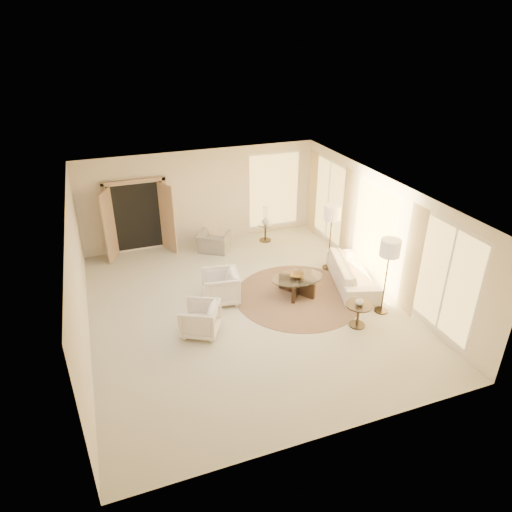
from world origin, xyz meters
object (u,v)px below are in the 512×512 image
object	(u,v)px
floor_lamp_far	(390,251)
side_vase	(265,221)
accent_chair	(214,239)
side_table	(265,231)
end_vase	(360,301)
end_table	(359,311)
floor_lamp_near	(332,215)
bowl	(297,275)
armchair_left	(220,285)
coffee_table	(297,283)
sofa	(353,273)
armchair_right	(200,318)

from	to	relation	value
floor_lamp_far	side_vase	xyz separation A→B (m)	(-1.13, 4.54, -0.89)
accent_chair	side_table	xyz separation A→B (m)	(1.67, 0.16, -0.05)
side_table	end_vase	distance (m)	4.85
end_table	accent_chair	bearing A→B (deg)	112.90
floor_lamp_near	bowl	size ratio (longest dim) A/B	5.28
side_table	floor_lamp_far	world-z (taller)	floor_lamp_far
end_vase	side_table	bearing A→B (deg)	93.67
armchair_left	side_table	distance (m)	3.60
accent_chair	side_vase	xyz separation A→B (m)	(1.67, 0.16, 0.28)
side_table	coffee_table	bearing A→B (deg)	-97.13
sofa	side_vase	xyz separation A→B (m)	(-1.13, 3.22, 0.34)
end_table	end_vase	size ratio (longest dim) A/B	3.12
end_table	side_vase	distance (m)	4.85
side_vase	armchair_left	bearing A→B (deg)	-128.40
bowl	floor_lamp_near	bearing A→B (deg)	33.83
coffee_table	floor_lamp_near	distance (m)	2.07
sofa	coffee_table	size ratio (longest dim) A/B	1.68
armchair_left	end_vase	xyz separation A→B (m)	(2.55, -2.01, 0.21)
coffee_table	end_vase	size ratio (longest dim) A/B	7.19
side_vase	side_table	bearing A→B (deg)	90.00
armchair_left	end_table	world-z (taller)	armchair_left
armchair_left	floor_lamp_far	bearing A→B (deg)	71.81
coffee_table	floor_lamp_near	world-z (taller)	floor_lamp_near
sofa	armchair_right	bearing A→B (deg)	115.41
bowl	side_table	bearing A→B (deg)	82.87
armchair_left	armchair_right	size ratio (longest dim) A/B	1.09
sofa	bowl	xyz separation A→B (m)	(-1.53, 0.06, 0.19)
coffee_table	end_vase	distance (m)	1.85
coffee_table	end_vase	bearing A→B (deg)	-67.18
armchair_right	end_vase	size ratio (longest dim) A/B	4.18
floor_lamp_far	side_vase	world-z (taller)	floor_lamp_far
end_table	bowl	xyz separation A→B (m)	(-0.71, 1.68, 0.14)
sofa	end_table	bearing A→B (deg)	169.13
armchair_left	floor_lamp_near	size ratio (longest dim) A/B	0.47
armchair_left	floor_lamp_far	distance (m)	3.95
sofa	bowl	size ratio (longest dim) A/B	6.48
sofa	floor_lamp_near	distance (m)	1.57
sofa	accent_chair	bearing A→B (deg)	58.45
armchair_right	end_vase	bearing A→B (deg)	101.94
floor_lamp_far	coffee_table	bearing A→B (deg)	137.80
armchair_left	bowl	xyz separation A→B (m)	(1.84, -0.34, 0.09)
accent_chair	end_table	distance (m)	5.08
coffee_table	side_table	bearing A→B (deg)	82.87
armchair_left	armchair_right	xyz separation A→B (m)	(-0.77, -1.08, -0.04)
coffee_table	side_vase	xyz separation A→B (m)	(0.40, 3.16, 0.36)
coffee_table	armchair_left	bearing A→B (deg)	169.57
coffee_table	side_table	size ratio (longest dim) A/B	2.42
bowl	sofa	bearing A→B (deg)	-2.32
sofa	floor_lamp_near	size ratio (longest dim) A/B	1.23
bowl	end_vase	world-z (taller)	end_vase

